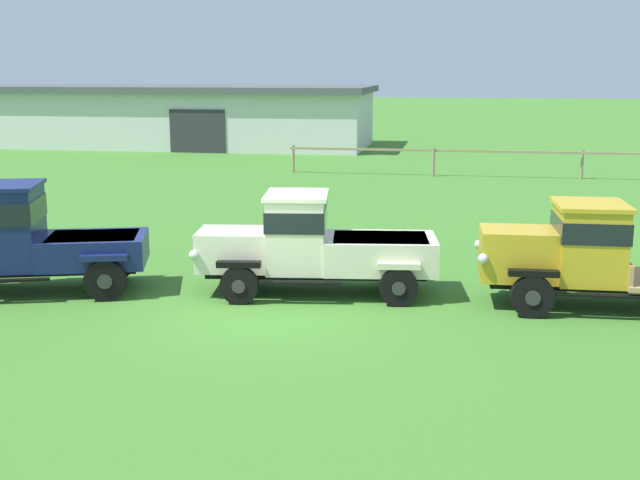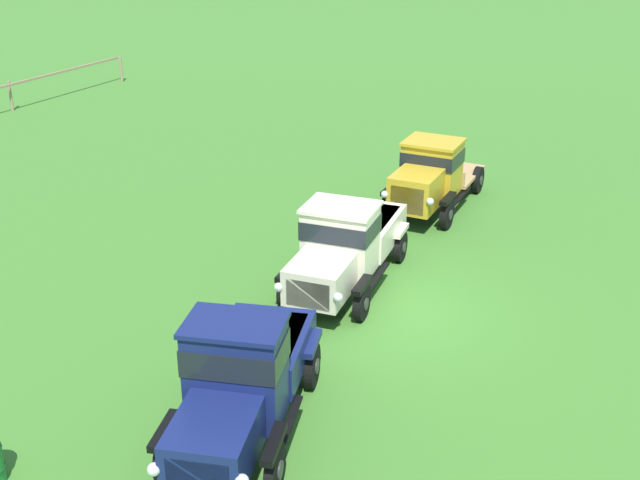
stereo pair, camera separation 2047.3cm
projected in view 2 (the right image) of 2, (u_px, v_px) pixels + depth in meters
The scene contains 4 objects.
ground_plane at pixel (396, 313), 17.60m from camera, with size 240.00×240.00×0.00m, color #3D7528.
vintage_truck_foreground_near at pixel (241, 379), 13.23m from camera, with size 5.00×2.98×2.32m.
vintage_truck_second_in_line at pixel (345, 244), 18.46m from camera, with size 5.16×2.44×2.12m.
vintage_truck_midrow_center at pixel (429, 176), 22.68m from camera, with size 5.00×2.07×2.09m.
Camera 2 is at (-14.48, -5.71, 8.52)m, focal length 45.00 mm.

